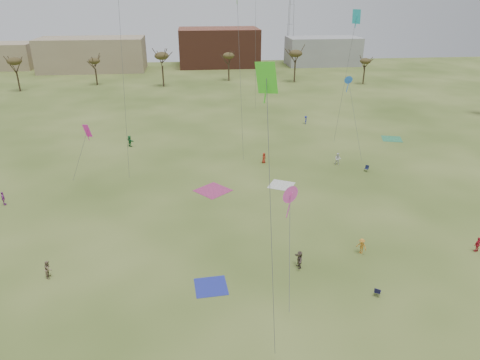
{
  "coord_description": "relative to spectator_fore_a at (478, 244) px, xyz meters",
  "views": [
    {
      "loc": [
        -4.69,
        -29.91,
        24.19
      ],
      "look_at": [
        0.0,
        12.0,
        5.5
      ],
      "focal_mm": 32.59,
      "sensor_mm": 36.0,
      "label": 1
    }
  ],
  "objects": [
    {
      "name": "building_brick",
      "position": [
        -17.93,
        115.85,
        5.19
      ],
      "size": [
        26.0,
        16.0,
        12.0
      ],
      "primitive_type": "cube",
      "color": "brown",
      "rests_on": "ground"
    },
    {
      "name": "flyer_mid_b",
      "position": [
        -11.6,
        1.01,
        0.0
      ],
      "size": [
        1.14,
        1.18,
        1.62
      ],
      "primitive_type": "imported",
      "rotation": [
        0.0,
        0.0,
        5.43
      ],
      "color": "orange",
      "rests_on": "ground"
    },
    {
      "name": "camp_chair_center",
      "position": [
        -12.59,
        -5.47,
        -0.55
      ],
      "size": [
        0.72,
        0.73,
        0.87
      ],
      "rotation": [
        0.0,
        0.0,
        2.53
      ],
      "color": "#18163D",
      "rests_on": "ground"
    },
    {
      "name": "spectator_fore_a",
      "position": [
        0.0,
        0.0,
        0.0
      ],
      "size": [
        1.02,
        0.66,
        1.61
      ],
      "primitive_type": "imported",
      "rotation": [
        0.0,
        0.0,
        3.44
      ],
      "color": "red",
      "rests_on": "ground"
    },
    {
      "name": "blanket_cream",
      "position": [
        -16.24,
        17.83,
        -0.8
      ],
      "size": [
        4.14,
        4.14,
        0.03
      ],
      "primitive_type": "cube",
      "rotation": [
        0.0,
        0.0,
        2.65
      ],
      "color": "silver",
      "rests_on": "ground"
    },
    {
      "name": "spectator_mid_e",
      "position": [
        -6.47,
        24.25,
        0.1
      ],
      "size": [
        1.07,
        0.95,
        1.81
      ],
      "primitive_type": "imported",
      "rotation": [
        0.0,
        0.0,
        5.92
      ],
      "color": "silver",
      "rests_on": "ground"
    },
    {
      "name": "blanket_olive",
      "position": [
        6.74,
        34.8,
        -0.8
      ],
      "size": [
        4.1,
        4.1,
        0.03
      ],
      "primitive_type": "cube",
      "rotation": [
        0.0,
        0.0,
        1.28
      ],
      "color": "#308656",
      "rests_on": "ground"
    },
    {
      "name": "blanket_blue",
      "position": [
        -26.69,
        -2.67,
        -0.8
      ],
      "size": [
        2.99,
        2.99,
        0.03
      ],
      "primitive_type": "cube",
      "rotation": [
        0.0,
        0.0,
        0.07
      ],
      "color": "#2530A3",
      "rests_on": "ground"
    },
    {
      "name": "flyer_far_b",
      "position": [
        -17.27,
        26.17,
        -0.01
      ],
      "size": [
        0.89,
        0.92,
        1.59
      ],
      "primitive_type": "imported",
      "rotation": [
        0.0,
        0.0,
        0.86
      ],
      "color": "#9F2E1B",
      "rests_on": "ground"
    },
    {
      "name": "spectator_fore_b",
      "position": [
        -41.25,
        0.42,
        0.04
      ],
      "size": [
        0.66,
        0.84,
        1.7
      ],
      "primitive_type": "imported",
      "rotation": [
        0.0,
        0.0,
        1.6
      ],
      "color": "#806A51",
      "rests_on": "ground"
    },
    {
      "name": "kites_aloft",
      "position": [
        -21.42,
        30.41,
        21.66
      ],
      "size": [
        63.83,
        72.2,
        27.93
      ],
      "color": "#60D924",
      "rests_on": "ground"
    },
    {
      "name": "blanket_plum",
      "position": [
        -25.44,
        17.19,
        -0.8
      ],
      "size": [
        5.33,
        5.33,
        0.03
      ],
      "primitive_type": "cube",
      "rotation": [
        0.0,
        0.0,
        2.27
      ],
      "color": "#A93469",
      "rests_on": "ground"
    },
    {
      "name": "building_grey",
      "position": [
        17.07,
        113.85,
        3.69
      ],
      "size": [
        24.0,
        12.0,
        9.0
      ],
      "primitive_type": "cube",
      "color": "gray",
      "rests_on": "ground"
    },
    {
      "name": "spectator_fore_c",
      "position": [
        -18.28,
        -0.65,
        0.06
      ],
      "size": [
        0.58,
        1.64,
        1.74
      ],
      "primitive_type": "imported",
      "rotation": [
        0.0,
        0.0,
        4.75
      ],
      "color": "brown",
      "rests_on": "ground"
    },
    {
      "name": "tree_line",
      "position": [
        -25.78,
        74.97,
        6.28
      ],
      "size": [
        117.44,
        49.32,
        8.91
      ],
      "color": "#3A2B1E",
      "rests_on": "ground"
    },
    {
      "name": "flyer_far_a",
      "position": [
        -38.15,
        35.95,
        0.13
      ],
      "size": [
        1.52,
        1.7,
        1.87
      ],
      "primitive_type": "imported",
      "rotation": [
        0.0,
        0.0,
        2.25
      ],
      "color": "#27773A",
      "rests_on": "ground"
    },
    {
      "name": "ground",
      "position": [
        -22.93,
        -4.15,
        -0.81
      ],
      "size": [
        260.0,
        260.0,
        0.0
      ],
      "primitive_type": "plane",
      "color": "#354B17",
      "rests_on": "ground"
    },
    {
      "name": "spectator_mid_d",
      "position": [
        -50.84,
        15.98,
        0.04
      ],
      "size": [
        0.79,
        1.08,
        1.7
      ],
      "primitive_type": "imported",
      "rotation": [
        0.0,
        0.0,
        2.0
      ],
      "color": "#A846A7",
      "rests_on": "ground"
    },
    {
      "name": "building_tan_west",
      "position": [
        -87.93,
        117.85,
        3.19
      ],
      "size": [
        20.0,
        12.0,
        8.0
      ],
      "primitive_type": "cube",
      "color": "#937F60",
      "rests_on": "ground"
    },
    {
      "name": "camp_chair_right",
      "position": [
        -3.15,
        21.25,
        -0.55
      ],
      "size": [
        0.72,
        0.73,
        0.87
      ],
      "rotation": [
        0.0,
        0.0,
        5.66
      ],
      "color": "#131835",
      "rests_on": "ground"
    },
    {
      "name": "building_tan",
      "position": [
        -57.93,
        110.85,
        4.19
      ],
      "size": [
        32.0,
        14.0,
        10.0
      ],
      "primitive_type": "cube",
      "color": "#937F60",
      "rests_on": "ground"
    },
    {
      "name": "radio_tower",
      "position": [
        7.07,
        120.85,
        18.4
      ],
      "size": [
        1.51,
        1.72,
        41.0
      ],
      "color": "#9EA3A8",
      "rests_on": "ground"
    },
    {
      "name": "flyer_far_c",
      "position": [
        -5.95,
        45.52,
        -0.03
      ],
      "size": [
        0.89,
        1.14,
        1.55
      ],
      "primitive_type": "imported",
      "rotation": [
        0.0,
        0.0,
        4.36
      ],
      "color": "navy",
      "rests_on": "ground"
    }
  ]
}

